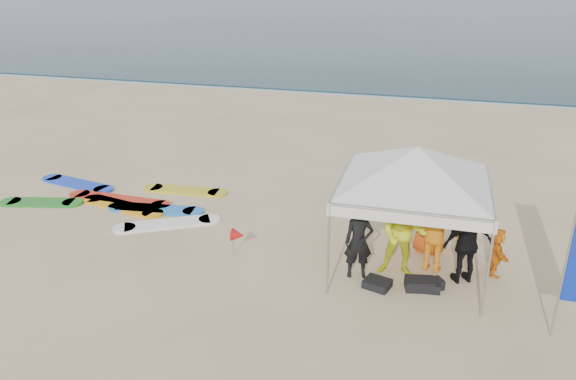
{
  "coord_description": "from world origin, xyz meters",
  "views": [
    {
      "loc": [
        3.05,
        -8.64,
        5.97
      ],
      "look_at": [
        -0.0,
        2.6,
        1.2
      ],
      "focal_mm": 35.0,
      "sensor_mm": 36.0,
      "label": 1
    }
  ],
  "objects_px": {
    "person_yellow": "(403,233)",
    "surfboard_spread": "(125,202)",
    "person_black_b": "(467,243)",
    "person_seated": "(496,252)",
    "marker_pennant": "(238,235)",
    "person_black_a": "(359,242)",
    "canopy_tent": "(418,147)",
    "person_orange_a": "(436,227)",
    "person_orange_b": "(432,214)"
  },
  "relations": [
    {
      "from": "marker_pennant",
      "to": "person_orange_b",
      "type": "bearing_deg",
      "value": 17.8
    },
    {
      "from": "person_seated",
      "to": "marker_pennant",
      "type": "height_order",
      "value": "person_seated"
    },
    {
      "from": "person_yellow",
      "to": "person_seated",
      "type": "bearing_deg",
      "value": 17.27
    },
    {
      "from": "person_orange_a",
      "to": "person_orange_b",
      "type": "xyz_separation_m",
      "value": [
        -0.1,
        0.75,
        -0.06
      ]
    },
    {
      "from": "person_orange_a",
      "to": "marker_pennant",
      "type": "xyz_separation_m",
      "value": [
        -4.08,
        -0.53,
        -0.47
      ]
    },
    {
      "from": "person_black_b",
      "to": "marker_pennant",
      "type": "relative_size",
      "value": 2.65
    },
    {
      "from": "person_seated",
      "to": "surfboard_spread",
      "type": "height_order",
      "value": "person_seated"
    },
    {
      "from": "person_black_b",
      "to": "person_seated",
      "type": "xyz_separation_m",
      "value": [
        0.61,
        0.46,
        -0.34
      ]
    },
    {
      "from": "person_black_a",
      "to": "canopy_tent",
      "type": "bearing_deg",
      "value": 17.3
    },
    {
      "from": "person_orange_b",
      "to": "person_seated",
      "type": "height_order",
      "value": "person_orange_b"
    },
    {
      "from": "canopy_tent",
      "to": "surfboard_spread",
      "type": "xyz_separation_m",
      "value": [
        -7.49,
        1.47,
        -2.61
      ]
    },
    {
      "from": "person_black_a",
      "to": "person_orange_b",
      "type": "relative_size",
      "value": 0.86
    },
    {
      "from": "person_yellow",
      "to": "marker_pennant",
      "type": "height_order",
      "value": "person_yellow"
    },
    {
      "from": "person_yellow",
      "to": "surfboard_spread",
      "type": "bearing_deg",
      "value": 167.03
    },
    {
      "from": "person_yellow",
      "to": "person_seated",
      "type": "height_order",
      "value": "person_yellow"
    },
    {
      "from": "person_black_a",
      "to": "person_yellow",
      "type": "xyz_separation_m",
      "value": [
        0.84,
        0.26,
        0.17
      ]
    },
    {
      "from": "person_yellow",
      "to": "canopy_tent",
      "type": "bearing_deg",
      "value": 70.33
    },
    {
      "from": "person_seated",
      "to": "surfboard_spread",
      "type": "xyz_separation_m",
      "value": [
        -9.22,
        1.27,
        -0.48
      ]
    },
    {
      "from": "person_orange_a",
      "to": "person_yellow",
      "type": "bearing_deg",
      "value": 45.97
    },
    {
      "from": "person_orange_b",
      "to": "surfboard_spread",
      "type": "xyz_separation_m",
      "value": [
        -7.89,
        0.64,
        -0.88
      ]
    },
    {
      "from": "person_black_b",
      "to": "surfboard_spread",
      "type": "xyz_separation_m",
      "value": [
        -8.61,
        1.72,
        -0.81
      ]
    },
    {
      "from": "person_black_a",
      "to": "person_orange_b",
      "type": "bearing_deg",
      "value": 31.64
    },
    {
      "from": "person_black_b",
      "to": "person_orange_b",
      "type": "distance_m",
      "value": 1.3
    },
    {
      "from": "person_seated",
      "to": "canopy_tent",
      "type": "distance_m",
      "value": 2.76
    },
    {
      "from": "person_yellow",
      "to": "marker_pennant",
      "type": "bearing_deg",
      "value": -177.42
    },
    {
      "from": "person_seated",
      "to": "canopy_tent",
      "type": "xyz_separation_m",
      "value": [
        -1.73,
        -0.2,
        2.14
      ]
    },
    {
      "from": "person_orange_a",
      "to": "canopy_tent",
      "type": "height_order",
      "value": "canopy_tent"
    },
    {
      "from": "surfboard_spread",
      "to": "person_yellow",
      "type": "bearing_deg",
      "value": -13.86
    },
    {
      "from": "marker_pennant",
      "to": "surfboard_spread",
      "type": "bearing_deg",
      "value": 153.86
    },
    {
      "from": "person_orange_b",
      "to": "canopy_tent",
      "type": "bearing_deg",
      "value": 73.72
    },
    {
      "from": "person_orange_a",
      "to": "person_orange_b",
      "type": "height_order",
      "value": "person_orange_a"
    },
    {
      "from": "person_black_a",
      "to": "person_yellow",
      "type": "height_order",
      "value": "person_yellow"
    },
    {
      "from": "person_seated",
      "to": "surfboard_spread",
      "type": "distance_m",
      "value": 9.32
    },
    {
      "from": "person_black_b",
      "to": "person_orange_b",
      "type": "xyz_separation_m",
      "value": [
        -0.72,
        1.08,
        0.06
      ]
    },
    {
      "from": "person_orange_a",
      "to": "person_black_b",
      "type": "distance_m",
      "value": 0.71
    },
    {
      "from": "surfboard_spread",
      "to": "person_orange_b",
      "type": "bearing_deg",
      "value": -4.64
    },
    {
      "from": "person_seated",
      "to": "person_black_b",
      "type": "bearing_deg",
      "value": 119.9
    },
    {
      "from": "person_seated",
      "to": "surfboard_spread",
      "type": "bearing_deg",
      "value": 75.51
    },
    {
      "from": "person_seated",
      "to": "person_orange_a",
      "type": "bearing_deg",
      "value": 88.96
    },
    {
      "from": "person_seated",
      "to": "marker_pennant",
      "type": "bearing_deg",
      "value": 90.31
    },
    {
      "from": "person_yellow",
      "to": "person_seated",
      "type": "xyz_separation_m",
      "value": [
        1.86,
        0.55,
        -0.44
      ]
    },
    {
      "from": "marker_pennant",
      "to": "person_yellow",
      "type": "bearing_deg",
      "value": 1.69
    },
    {
      "from": "person_black_b",
      "to": "person_seated",
      "type": "height_order",
      "value": "person_black_b"
    },
    {
      "from": "surfboard_spread",
      "to": "person_black_b",
      "type": "bearing_deg",
      "value": -11.32
    },
    {
      "from": "person_orange_a",
      "to": "person_seated",
      "type": "xyz_separation_m",
      "value": [
        1.23,
        0.12,
        -0.46
      ]
    },
    {
      "from": "person_orange_b",
      "to": "canopy_tent",
      "type": "xyz_separation_m",
      "value": [
        -0.4,
        -0.83,
        1.74
      ]
    },
    {
      "from": "person_black_b",
      "to": "surfboard_spread",
      "type": "bearing_deg",
      "value": -37.18
    },
    {
      "from": "person_seated",
      "to": "marker_pennant",
      "type": "distance_m",
      "value": 5.36
    },
    {
      "from": "person_orange_a",
      "to": "person_black_b",
      "type": "xyz_separation_m",
      "value": [
        0.62,
        -0.33,
        -0.12
      ]
    },
    {
      "from": "person_black_b",
      "to": "person_seated",
      "type": "relative_size",
      "value": 1.66
    }
  ]
}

